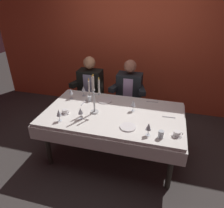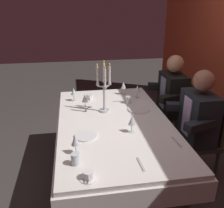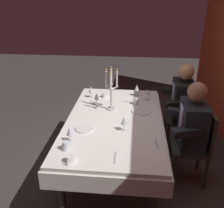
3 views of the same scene
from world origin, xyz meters
The scene contains 20 objects.
ground_plane centered at (0.00, 0.00, 0.00)m, with size 12.00×12.00×0.00m, color #3B3634.
dining_table centered at (0.00, 0.00, 0.62)m, with size 1.94×1.14×0.74m.
candelabra centered at (-0.25, -0.06, 0.99)m, with size 0.15×0.17×0.56m.
dinner_plate_0 centered at (0.27, -0.30, 0.75)m, with size 0.20×0.20×0.01m, color white.
dinner_plate_1 centered at (-0.22, 0.31, 0.75)m, with size 0.23×0.23×0.01m, color white.
wine_glass_0 centered at (-0.37, -0.27, 0.86)m, with size 0.07×0.07×0.16m.
wine_glass_1 centered at (-0.59, 0.39, 0.86)m, with size 0.07×0.07×0.16m.
wine_glass_2 centered at (0.52, -0.39, 0.85)m, with size 0.07×0.07×0.16m.
wine_glass_3 centered at (-0.61, -0.38, 0.86)m, with size 0.07×0.07×0.16m.
wine_glass_4 centered at (0.25, 0.12, 0.85)m, with size 0.07×0.07×0.16m.
wine_glass_5 centered at (-0.74, 0.25, 0.85)m, with size 0.07×0.07×0.16m.
water_tumbler_0 centered at (0.67, -0.40, 0.78)m, with size 0.06×0.06×0.09m, color silver.
water_tumbler_1 centered at (-0.44, 0.24, 0.78)m, with size 0.06×0.06×0.08m, color silver.
coffee_cup_0 centered at (-0.63, -0.20, 0.77)m, with size 0.13×0.12×0.06m.
coffee_cup_1 centered at (0.84, -0.32, 0.77)m, with size 0.13×0.12×0.06m.
fork_0 centered at (-0.50, 0.16, 0.74)m, with size 0.17×0.02×0.01m, color #B7B7BC.
spoon_1 centered at (0.75, 0.07, 0.74)m, with size 0.17×0.02×0.01m, color #B7B7BC.
fork_2 centered at (0.49, 0.46, 0.74)m, with size 0.17×0.02×0.01m, color #B7B7BC.
seated_diner_0 centered at (-0.66, 0.89, 0.74)m, with size 0.63×0.48×1.24m.
seated_diner_1 centered at (0.06, 0.89, 0.74)m, with size 0.63×0.48×1.24m.
Camera 2 is at (2.24, -0.39, 1.86)m, focal length 40.38 mm.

